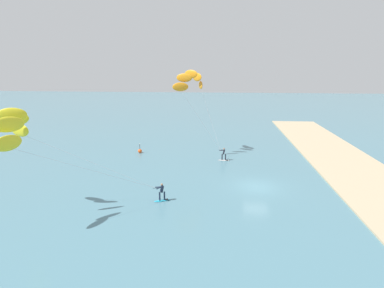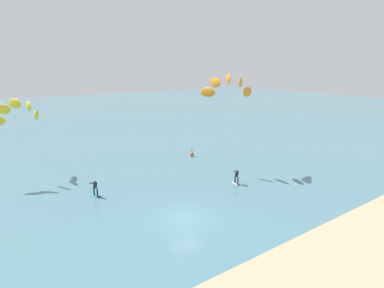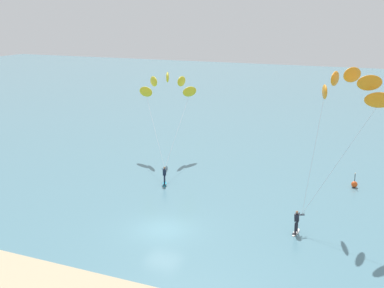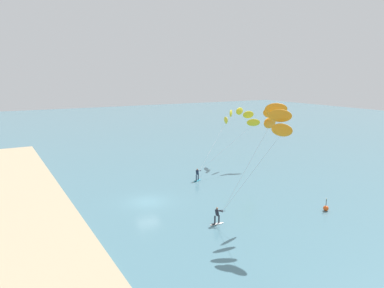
# 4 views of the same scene
# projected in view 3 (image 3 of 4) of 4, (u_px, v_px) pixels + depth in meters

# --- Properties ---
(ground_plane) EXTENTS (240.00, 240.00, 0.00)m
(ground_plane) POSITION_uv_depth(u_px,v_px,m) (163.00, 229.00, 36.64)
(ground_plane) COLOR slate
(kitesurfer_nearshore) EXTENTS (8.31, 12.94, 8.94)m
(kitesurfer_nearshore) POSITION_uv_depth(u_px,v_px,m) (168.00, 87.00, 54.78)
(kitesurfer_nearshore) COLOR #23ADD1
(kitesurfer_nearshore) RESTS_ON ground
(kitesurfer_mid_water) EXTENTS (5.78, 7.42, 11.45)m
(kitesurfer_mid_water) POSITION_uv_depth(u_px,v_px,m) (349.00, 90.00, 36.50)
(kitesurfer_mid_water) COLOR white
(kitesurfer_mid_water) RESTS_ON ground
(marker_buoy) EXTENTS (0.56, 0.56, 1.38)m
(marker_buoy) POSITION_uv_depth(u_px,v_px,m) (354.00, 184.00, 45.36)
(marker_buoy) COLOR #EA5119
(marker_buoy) RESTS_ON ground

